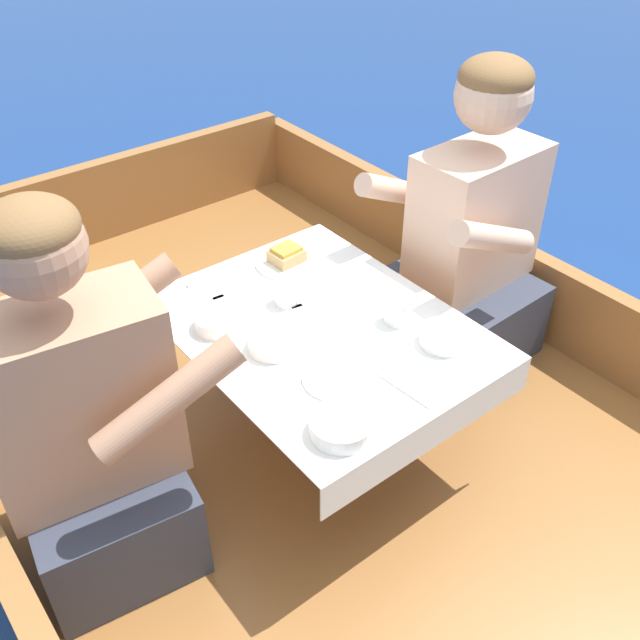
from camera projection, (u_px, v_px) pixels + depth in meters
ground_plane at (328, 496)px, 2.24m from camera, size 60.00×60.00×0.00m
boat_deck at (329, 469)px, 2.17m from camera, size 1.86×3.07×0.25m
gunwale_port at (10, 583)px, 1.56m from camera, size 0.06×3.07×0.29m
gunwale_starboard at (533, 291)px, 2.45m from camera, size 0.06×3.07×0.29m
bow_coaming at (100, 201)px, 2.93m from camera, size 1.74×0.06×0.33m
cockpit_table at (320, 337)px, 1.90m from camera, size 0.67×0.86×0.40m
person_port at (88, 431)px, 1.59m from camera, size 0.56×0.50×0.96m
person_starboard at (471, 242)px, 2.22m from camera, size 0.53×0.45×0.97m
plate_sandwich at (287, 262)px, 2.12m from camera, size 0.19×0.19×0.01m
plate_bread at (337, 377)px, 1.71m from camera, size 0.17×0.17×0.01m
sandwich at (287, 255)px, 2.10m from camera, size 0.10×0.09×0.05m
bowl_port_near at (273, 342)px, 1.79m from camera, size 0.13×0.13×0.04m
bowl_starboard_near at (217, 320)px, 1.86m from camera, size 0.12×0.12×0.04m
bowl_center_far at (443, 336)px, 1.81m from camera, size 0.12×0.12×0.04m
bowl_port_far at (341, 425)px, 1.56m from camera, size 0.14×0.14×0.04m
coffee_cup_port at (287, 292)px, 1.94m from camera, size 0.09×0.07×0.07m
coffee_cup_starboard at (398, 310)px, 1.87m from camera, size 0.10×0.07×0.07m
utensil_fork_starboard at (313, 302)px, 1.96m from camera, size 0.17×0.05×0.00m
utensil_spoon_port at (189, 292)px, 2.00m from camera, size 0.12×0.14×0.01m
utensil_knife_port at (404, 390)px, 1.68m from camera, size 0.03×0.17×0.00m
utensil_fork_port at (234, 292)px, 2.00m from camera, size 0.17×0.03×0.00m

